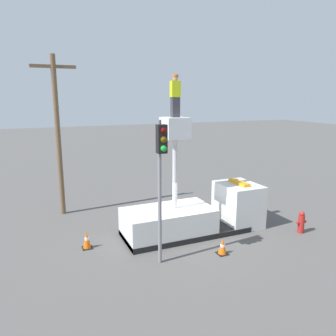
{
  "coord_description": "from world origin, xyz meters",
  "views": [
    {
      "loc": [
        -6.38,
        -12.77,
        6.2
      ],
      "look_at": [
        -1.33,
        -1.04,
        3.43
      ],
      "focal_mm": 35.0,
      "sensor_mm": 36.0,
      "label": 1
    }
  ],
  "objects": [
    {
      "name": "utility_pole",
      "position": [
        -4.93,
        5.02,
        4.47
      ],
      "size": [
        2.2,
        0.26,
        8.29
      ],
      "color": "brown",
      "rests_on": "ground"
    },
    {
      "name": "traffic_cone_rear",
      "position": [
        -4.47,
        0.24,
        0.37
      ],
      "size": [
        0.41,
        0.41,
        0.78
      ],
      "color": "black",
      "rests_on": "ground"
    },
    {
      "name": "ground_plane",
      "position": [
        0.0,
        0.0,
        0.0
      ],
      "size": [
        120.0,
        120.0,
        0.0
      ],
      "primitive_type": "plane",
      "color": "#565451"
    },
    {
      "name": "fire_hydrant",
      "position": [
        4.98,
        -2.06,
        0.51
      ],
      "size": [
        0.53,
        0.29,
        1.04
      ],
      "color": "#B2231E",
      "rests_on": "ground"
    },
    {
      "name": "traffic_light_pole",
      "position": [
        -2.11,
        -2.22,
        3.84
      ],
      "size": [
        0.34,
        0.57,
        5.43
      ],
      "color": "gray",
      "rests_on": "ground"
    },
    {
      "name": "bucket_truck",
      "position": [
        0.53,
        0.0,
        0.91
      ],
      "size": [
        6.66,
        2.26,
        5.36
      ],
      "color": "black",
      "rests_on": "ground"
    },
    {
      "name": "traffic_cone_curbside",
      "position": [
        0.45,
        -2.44,
        0.31
      ],
      "size": [
        0.43,
        0.43,
        0.66
      ],
      "color": "black",
      "rests_on": "ground"
    },
    {
      "name": "worker",
      "position": [
        -0.55,
        0.0,
        6.24
      ],
      "size": [
        0.4,
        0.26,
        1.75
      ],
      "color": "#38383D",
      "rests_on": "bucket_truck"
    }
  ]
}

